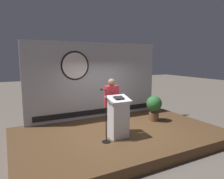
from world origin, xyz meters
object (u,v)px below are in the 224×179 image
(speaker_person, at_px, (111,105))
(microphone_stand, at_px, (106,124))
(podium, at_px, (118,118))
(potted_plant, at_px, (154,106))

(speaker_person, bearing_deg, microphone_stand, -129.86)
(podium, xyz_separation_m, speaker_person, (0.02, 0.48, 0.26))
(speaker_person, xyz_separation_m, potted_plant, (1.94, 0.33, -0.30))
(speaker_person, bearing_deg, podium, -92.90)
(podium, distance_m, potted_plant, 2.13)
(podium, distance_m, microphone_stand, 0.49)
(speaker_person, relative_size, potted_plant, 1.81)
(speaker_person, xyz_separation_m, microphone_stand, (-0.49, -0.59, -0.35))
(microphone_stand, relative_size, potted_plant, 1.59)
(microphone_stand, distance_m, potted_plant, 2.60)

